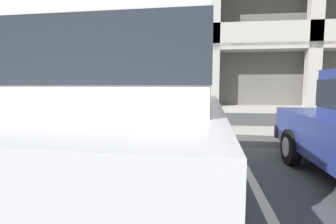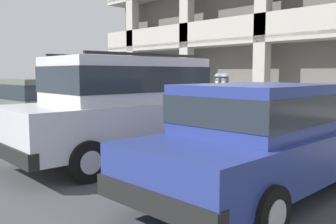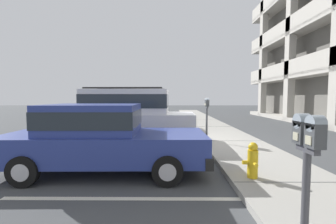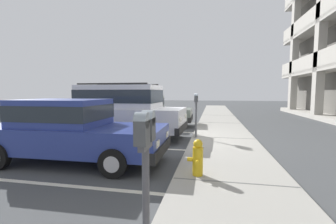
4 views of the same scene
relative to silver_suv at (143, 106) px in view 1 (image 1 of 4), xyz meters
name	(u,v)px [view 1 (image 1 of 4)]	position (x,y,z in m)	size (l,w,h in m)	color
ground_plane	(166,148)	(-0.06, 2.48, -1.14)	(80.00, 80.00, 0.10)	#444749
sidewalk	(173,133)	(-0.06, 3.78, -1.03)	(40.00, 2.20, 0.12)	#9E9B93
parking_stall_lines	(246,169)	(1.42, 1.08, -1.08)	(11.98, 4.80, 0.01)	silver
silver_suv	(143,106)	(0.00, 0.00, 0.00)	(2.12, 4.83, 2.03)	silver
parking_meter_near	(173,88)	(0.04, 2.83, 0.19)	(0.35, 0.12, 1.55)	#595B60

